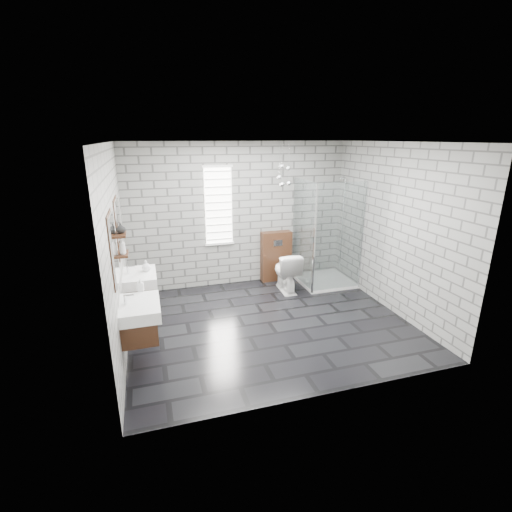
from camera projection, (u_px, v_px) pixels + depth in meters
name	position (u px, v px, depth m)	size (l,w,h in m)	color
floor	(269.00, 323.00, 5.80)	(4.20, 3.60, 0.02)	black
ceiling	(271.00, 141.00, 4.97)	(4.20, 3.60, 0.02)	white
wall_back	(239.00, 215.00, 7.03)	(4.20, 0.02, 2.70)	gray
wall_front	(328.00, 284.00, 3.73)	(4.20, 0.02, 2.70)	gray
wall_left	(116.00, 251.00, 4.80)	(0.02, 3.60, 2.70)	gray
wall_right	(394.00, 229.00, 5.96)	(0.02, 3.60, 2.70)	gray
vanity_left	(137.00, 310.00, 4.50)	(0.47, 0.70, 1.57)	#432514
vanity_right	(137.00, 279.00, 5.49)	(0.47, 0.70, 1.57)	#432514
shelf_lower	(123.00, 254.00, 4.79)	(0.14, 0.30, 0.03)	#432514
shelf_upper	(120.00, 235.00, 4.71)	(0.14, 0.30, 0.03)	#432514
window	(218.00, 206.00, 6.84)	(0.56, 0.05, 1.48)	white
cistern_panel	(276.00, 256.00, 7.39)	(0.60, 0.20, 1.00)	#432514
flush_plate	(278.00, 243.00, 7.20)	(0.18, 0.01, 0.12)	silver
shower_enclosure	(323.00, 260.00, 7.13)	(1.00, 1.00, 2.03)	white
pendant_cluster	(284.00, 175.00, 6.61)	(0.25, 0.20, 0.78)	silver
toilet	(286.00, 271.00, 6.91)	(0.42, 0.73, 0.75)	white
soap_bottle_a	(140.00, 285.00, 4.81)	(0.08, 0.08, 0.17)	#B2B2B2
soap_bottle_b	(146.00, 266.00, 5.52)	(0.13, 0.13, 0.17)	#B2B2B2
soap_bottle_c	(122.00, 246.00, 4.71)	(0.08, 0.08, 0.21)	#B2B2B2
vase	(121.00, 228.00, 4.71)	(0.12, 0.12, 0.13)	#B2B2B2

